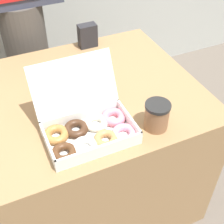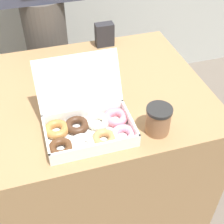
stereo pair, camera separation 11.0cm
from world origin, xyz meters
name	(u,v)px [view 1 (the left image)]	position (x,y,z in m)	size (l,w,h in m)	color
ground_plane	(86,193)	(0.00, 0.00, 0.00)	(14.00, 14.00, 0.00)	#665B51
table	(82,151)	(0.00, 0.00, 0.37)	(1.07, 0.85, 0.75)	#99754C
donut_box	(88,128)	(-0.04, -0.25, 0.78)	(0.35, 0.31, 0.24)	white
coffee_cup	(157,116)	(0.21, -0.32, 0.80)	(0.10, 0.10, 0.11)	#8C6042
napkin_holder	(88,36)	(0.19, 0.36, 0.81)	(0.09, 0.05, 0.12)	#232328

